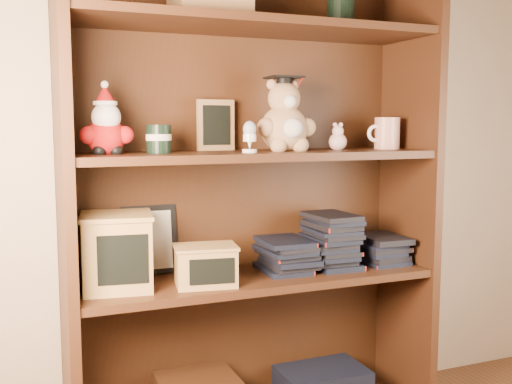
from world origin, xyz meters
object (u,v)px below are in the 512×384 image
(bookcase, at_px, (249,203))
(treats_box, at_px, (117,251))
(grad_teddy_bear, at_px, (285,122))
(teacher_mug, at_px, (386,133))

(bookcase, xyz_separation_m, treats_box, (-0.44, -0.05, -0.11))
(grad_teddy_bear, xyz_separation_m, treats_box, (-0.54, 0.01, -0.38))
(bookcase, height_order, grad_teddy_bear, bookcase)
(grad_teddy_bear, bearing_deg, bookcase, 149.80)
(treats_box, bearing_deg, bookcase, 6.68)
(teacher_mug, height_order, treats_box, teacher_mug)
(bookcase, distance_m, teacher_mug, 0.54)
(teacher_mug, bearing_deg, bookcase, 174.12)
(bookcase, bearing_deg, teacher_mug, -5.88)
(treats_box, bearing_deg, grad_teddy_bear, -0.68)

